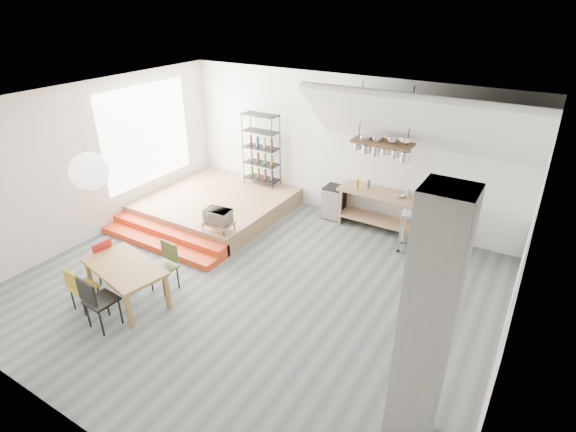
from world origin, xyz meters
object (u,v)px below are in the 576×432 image
Objects in this scene: dining_table at (125,270)px; mini_fridge at (334,202)px; stove at (444,226)px; rolling_cart at (423,228)px.

mini_fridge reaches higher than dining_table.
stove is at bearing -1.01° from mini_fridge.
dining_table is 5.61m from rolling_cart.
rolling_cart reaches higher than mini_fridge.
dining_table is at bearing -131.58° from stove.
dining_table is 2.09× the size of mini_fridge.
dining_table is 4.92m from mini_fridge.
rolling_cart is at bearing -124.35° from stove.
mini_fridge is (1.58, 4.65, -0.23)m from dining_table.
stove is 1.28× the size of rolling_cart.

